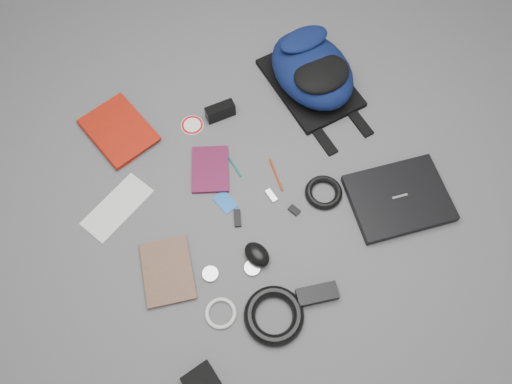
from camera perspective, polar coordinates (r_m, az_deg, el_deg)
name	(u,v)px	position (r m, az deg, el deg)	size (l,w,h in m)	color
ground	(256,194)	(1.75, 0.00, -0.28)	(4.00, 4.00, 0.00)	#4F4F51
backpack	(312,70)	(1.94, 6.42, 13.69)	(0.29, 0.42, 0.18)	black
laptop	(399,198)	(1.79, 16.00, -0.69)	(0.33, 0.26, 0.03)	black
textbook_red	(96,146)	(1.91, -17.80, 5.06)	(0.20, 0.27, 0.03)	maroon
comic_book	(143,276)	(1.68, -12.78, -9.38)	(0.16, 0.22, 0.02)	#BD6E0D
envelope	(117,207)	(1.79, -15.57, -1.69)	(0.25, 0.11, 0.00)	silver
dvd_case	(210,169)	(1.79, -5.24, 2.60)	(0.13, 0.18, 0.01)	#450D25
compact_camera	(220,111)	(1.89, -4.11, 9.17)	(0.11, 0.04, 0.06)	black
sticker_disc	(192,125)	(1.90, -7.29, 7.59)	(0.09, 0.09, 0.00)	white
pen_teal	(233,163)	(1.80, -2.69, 3.31)	(0.01, 0.01, 0.12)	#0B665E
pen_red	(276,175)	(1.78, 2.31, 1.97)	(0.01, 0.01, 0.13)	#982C0B
id_badge	(225,202)	(1.74, -3.55, -1.14)	(0.05, 0.08, 0.00)	blue
usb_black	(237,218)	(1.71, -2.13, -3.01)	(0.02, 0.06, 0.01)	black
usb_silver	(271,196)	(1.74, 1.76, -0.40)	(0.02, 0.05, 0.01)	silver
key_fob	(294,210)	(1.72, 4.38, -2.09)	(0.02, 0.04, 0.01)	black
mouse	(257,254)	(1.64, 0.11, -7.15)	(0.07, 0.10, 0.05)	black
headphone_left	(210,274)	(1.65, -5.23, -9.31)	(0.05, 0.05, 0.01)	#AEAEB0
headphone_right	(252,268)	(1.65, -0.42, -8.68)	(0.05, 0.05, 0.01)	#BCBBBE
cable_coil	(324,192)	(1.75, 7.73, -0.05)	(0.13, 0.13, 0.03)	black
power_brick	(317,294)	(1.63, 7.00, -11.51)	(0.13, 0.06, 0.03)	black
power_cord_coil	(274,315)	(1.60, 2.07, -13.91)	(0.19, 0.19, 0.04)	black
pouch	(202,383)	(1.58, -6.18, -20.90)	(0.10, 0.10, 0.02)	black
white_cable_coil	(221,313)	(1.61, -4.05, -13.65)	(0.10, 0.10, 0.01)	silver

